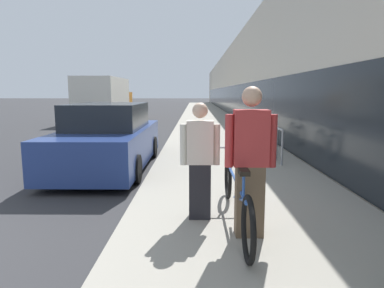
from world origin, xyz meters
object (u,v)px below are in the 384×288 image
(tandem_bicycle, at_px, (236,195))
(parked_sedan_curbside, at_px, (109,139))
(person_bystander, at_px, (200,161))
(cruiser_bike_middle, at_px, (256,132))
(moving_truck, at_px, (105,99))
(person_rider, at_px, (250,162))
(cruiser_bike_nearest, at_px, (263,142))
(bike_rack_hoop, at_px, (279,142))

(tandem_bicycle, xyz_separation_m, parked_sedan_curbside, (-2.63, 3.95, 0.20))
(tandem_bicycle, height_order, person_bystander, person_bystander)
(person_bystander, distance_m, cruiser_bike_middle, 7.22)
(tandem_bicycle, height_order, moving_truck, moving_truck)
(person_rider, xyz_separation_m, moving_truck, (-6.50, 18.40, 0.37))
(person_rider, distance_m, person_bystander, 0.82)
(person_bystander, bearing_deg, cruiser_bike_nearest, 69.29)
(tandem_bicycle, xyz_separation_m, bike_rack_hoop, (1.51, 3.89, 0.14))
(person_bystander, xyz_separation_m, parked_sedan_curbside, (-2.16, 3.75, -0.21))
(person_rider, height_order, cruiser_bike_middle, person_rider)
(person_bystander, relative_size, cruiser_bike_middle, 0.89)
(person_rider, xyz_separation_m, cruiser_bike_nearest, (1.21, 5.30, -0.53))
(tandem_bicycle, xyz_separation_m, person_bystander, (-0.46, 0.20, 0.41))
(person_bystander, bearing_deg, parked_sedan_curbside, 119.96)
(tandem_bicycle, height_order, parked_sedan_curbside, parked_sedan_curbside)
(tandem_bicycle, relative_size, person_bystander, 1.79)
(cruiser_bike_nearest, bearing_deg, cruiser_bike_middle, 85.20)
(parked_sedan_curbside, bearing_deg, cruiser_bike_middle, 37.55)
(bike_rack_hoop, bearing_deg, moving_truck, 119.19)
(person_rider, height_order, bike_rack_hoop, person_rider)
(tandem_bicycle, relative_size, bike_rack_hoop, 3.32)
(moving_truck, bearing_deg, cruiser_bike_middle, -54.07)
(tandem_bicycle, bearing_deg, person_rider, -72.59)
(person_bystander, relative_size, bike_rack_hoop, 1.85)
(bike_rack_hoop, bearing_deg, person_bystander, -118.08)
(cruiser_bike_middle, bearing_deg, person_rider, -100.54)
(cruiser_bike_nearest, xyz_separation_m, cruiser_bike_middle, (0.18, 2.20, 0.02))
(person_rider, xyz_separation_m, parked_sedan_curbside, (-2.74, 4.32, -0.31))
(tandem_bicycle, distance_m, moving_truck, 19.15)
(person_rider, relative_size, person_bystander, 1.13)
(tandem_bicycle, relative_size, cruiser_bike_nearest, 1.72)
(bike_rack_hoop, relative_size, parked_sedan_curbside, 0.18)
(cruiser_bike_middle, height_order, moving_truck, moving_truck)
(cruiser_bike_middle, height_order, parked_sedan_curbside, parked_sedan_curbside)
(tandem_bicycle, bearing_deg, moving_truck, 109.51)
(moving_truck, bearing_deg, tandem_bicycle, -70.49)
(bike_rack_hoop, height_order, cruiser_bike_nearest, bike_rack_hoop)
(cruiser_bike_nearest, relative_size, parked_sedan_curbside, 0.34)
(parked_sedan_curbside, bearing_deg, cruiser_bike_nearest, 13.94)
(person_rider, distance_m, cruiser_bike_nearest, 5.46)
(person_bystander, xyz_separation_m, bike_rack_hoop, (1.97, 3.69, -0.27))
(moving_truck, bearing_deg, person_bystander, -71.62)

